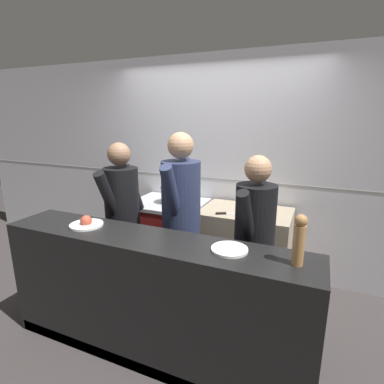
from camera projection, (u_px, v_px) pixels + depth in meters
The scene contains 13 objects.
ground_plane at pixel (165, 325), 2.80m from camera, with size 14.00×14.00×0.00m, color #383333.
wall_back_tiled at pixel (215, 166), 3.67m from camera, with size 8.00×0.06×2.60m.
oven_range at pixel (169, 237), 3.70m from camera, with size 0.86×0.71×0.90m.
prep_counter at pixel (244, 250), 3.34m from camera, with size 0.95×0.65×0.91m.
pass_counter at pixel (150, 299), 2.36m from camera, with size 2.48×0.45×1.02m.
stock_pot at pixel (171, 195), 3.52m from camera, with size 0.25×0.25×0.20m.
chefs_knife at pixel (231, 213), 3.12m from camera, with size 0.36×0.21×0.02m.
plated_dish_main at pixel (86, 223), 2.47m from camera, with size 0.27×0.27×0.09m.
plated_dish_appetiser at pixel (230, 249), 2.02m from camera, with size 0.25×0.25×0.02m.
pepper_mill at pixel (299, 239), 1.79m from camera, with size 0.08×0.08×0.32m.
chef_head_cook at pixel (123, 217), 2.98m from camera, with size 0.35×0.72×1.66m.
chef_sous at pixel (181, 217), 2.79m from camera, with size 0.39×0.77×1.77m.
chef_line at pixel (254, 241), 2.47m from camera, with size 0.37×0.71×1.61m.
Camera 1 is at (1.18, -2.10, 1.91)m, focal length 28.00 mm.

